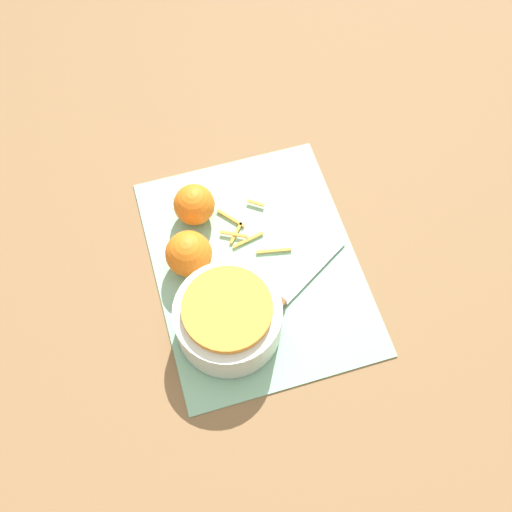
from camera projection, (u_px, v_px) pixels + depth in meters
The scene contains 7 objects.
ground_plane at pixel (256, 265), 1.04m from camera, with size 4.00×4.00×0.00m, color olive.
cutting_board at pixel (256, 265), 1.03m from camera, with size 0.44×0.34×0.01m.
bowl_speckled at pixel (228, 318), 0.94m from camera, with size 0.17×0.17×0.09m.
knife at pixel (278, 304), 0.99m from camera, with size 0.14×0.22×0.02m.
orange_left at pixel (194, 205), 1.04m from camera, with size 0.07×0.07×0.07m.
orange_right at pixel (189, 254), 0.99m from camera, with size 0.08×0.08×0.08m.
peel_pile at pixel (247, 232), 1.06m from camera, with size 0.12×0.11×0.01m.
Camera 1 is at (-0.44, 0.13, 0.93)m, focal length 42.00 mm.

